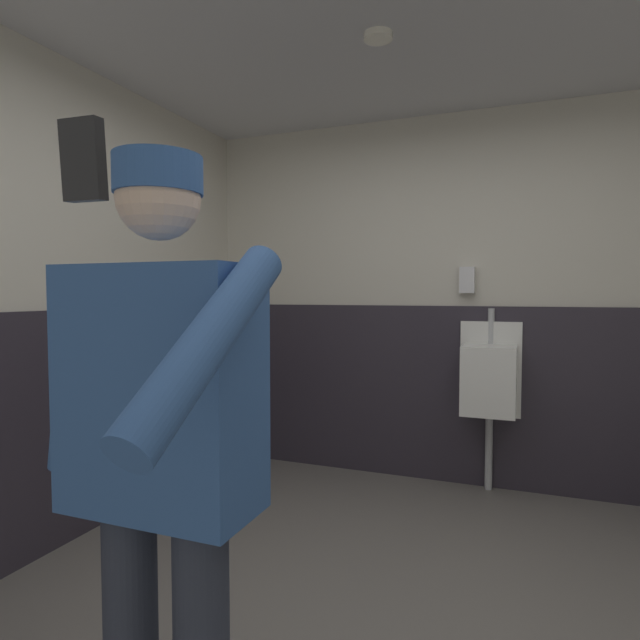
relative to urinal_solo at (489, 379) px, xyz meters
The scene contains 9 objects.
wall_back 0.62m from the urinal_solo, 138.59° to the left, with size 4.28×0.12×2.60m, color beige.
wall_left 2.84m from the urinal_solo, 140.30° to the right, with size 0.12×4.48×2.60m, color beige.
wainscot_band_back 0.32m from the urinal_solo, 149.86° to the left, with size 3.68×0.03×1.25m, color #2D2833.
wainscot_band_left 2.74m from the urinal_solo, 139.29° to the right, with size 0.03×3.88×1.25m, color #2D2833.
downlight_far 2.17m from the urinal_solo, 113.19° to the right, with size 0.14×0.14×0.03m, color white.
urinal_solo is the anchor object (origin of this frame).
person 2.65m from the urinal_solo, 103.91° to the right, with size 0.70×0.60×1.68m.
cell_phone 3.17m from the urinal_solo, 96.63° to the right, with size 0.06×0.02×0.11m, color black.
soap_dispenser 0.69m from the urinal_solo, 143.54° to the left, with size 0.10×0.07×0.18m, color silver.
Camera 1 is at (0.46, -1.84, 1.34)m, focal length 29.49 mm.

